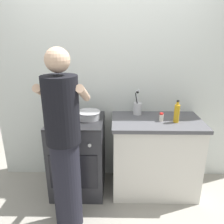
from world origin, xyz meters
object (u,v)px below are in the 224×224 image
Objects in this scene: mixing_bowl at (89,115)px; spice_bottle at (161,117)px; oil_bottle at (177,113)px; person at (64,146)px; pot at (63,115)px; stove_range at (78,155)px; utensil_crock at (138,107)px.

spice_bottle is (0.80, -0.06, -0.00)m from mixing_bowl.
person is at bearing -156.28° from oil_bottle.
person is (-1.10, -0.48, -0.14)m from oil_bottle.
oil_bottle is at bearing -1.93° from pot.
stove_range is at bearing 7.74° from pot.
utensil_crock is 0.47m from oil_bottle.
utensil_crock reaches higher than oil_bottle.
stove_range is 0.53× the size of person.
mixing_bowl is 0.60m from person.
pot is at bearing -170.99° from mixing_bowl.
spice_bottle is 0.17m from oil_bottle.
spice_bottle is 0.38× the size of oil_bottle.
person is (0.13, -0.53, -0.09)m from pot.
utensil_crock is 0.18× the size of person.
person is (-0.15, -0.57, -0.09)m from mixing_bowl.
utensil_crock is at bearing 45.93° from person.
mixing_bowl is at bearing -163.72° from utensil_crock.
mixing_bowl is at bearing 175.82° from spice_bottle.
stove_range is 0.90m from utensil_crock.
oil_bottle is 0.14× the size of person.
utensil_crock is at bearing 15.09° from stove_range.
person is at bearing -91.32° from stove_range.
mixing_bowl is 1.07× the size of oil_bottle.
stove_range is at bearing 176.83° from oil_bottle.
person is at bearing -151.65° from spice_bottle.
person reaches higher than spice_bottle.
utensil_crock is (0.70, 0.19, 0.54)m from stove_range.
stove_range is 0.52m from mixing_bowl.
utensil_crock is 3.30× the size of spice_bottle.
pot is at bearing 179.27° from spice_bottle.
pot is 1.08m from spice_bottle.
mixing_bowl is (0.28, 0.04, -0.00)m from pot.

